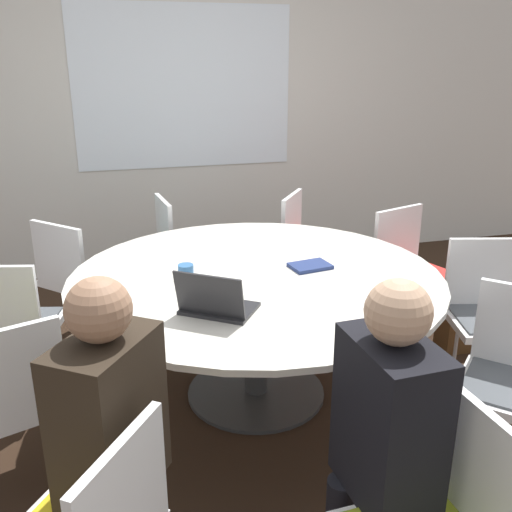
{
  "coord_description": "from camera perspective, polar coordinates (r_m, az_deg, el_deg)",
  "views": [
    {
      "loc": [
        -0.75,
        -2.68,
        1.8
      ],
      "look_at": [
        0.0,
        0.0,
        0.82
      ],
      "focal_mm": 40.0,
      "sensor_mm": 36.0,
      "label": 1
    }
  ],
  "objects": [
    {
      "name": "chair_6",
      "position": [
        4.19,
        -7.37,
        1.2
      ],
      "size": [
        0.46,
        0.48,
        0.85
      ],
      "rotation": [
        0.0,
        0.0,
        11.1
      ],
      "color": "white",
      "rests_on": "ground_plane"
    },
    {
      "name": "handbag",
      "position": [
        3.95,
        20.26,
        -6.75
      ],
      "size": [
        0.36,
        0.16,
        0.28
      ],
      "color": "#513319",
      "rests_on": "ground_plane"
    },
    {
      "name": "chair_5",
      "position": [
        4.23,
        5.19,
        1.46
      ],
      "size": [
        0.6,
        0.6,
        0.85
      ],
      "rotation": [
        0.0,
        0.0,
        10.37
      ],
      "color": "white",
      "rests_on": "ground_plane"
    },
    {
      "name": "chair_3",
      "position": [
        3.4,
        22.25,
        -4.58
      ],
      "size": [
        0.53,
        0.52,
        0.85
      ],
      "rotation": [
        0.0,
        0.0,
        9.17
      ],
      "color": "white",
      "rests_on": "ground_plane"
    },
    {
      "name": "person_0",
      "position": [
        1.94,
        -14.76,
        -15.93
      ],
      "size": [
        0.39,
        0.42,
        1.2
      ],
      "rotation": [
        0.0,
        0.0,
        7.23
      ],
      "color": "#2D2319",
      "rests_on": "ground_plane"
    },
    {
      "name": "chair_9",
      "position": [
        2.58,
        -23.69,
        -12.6
      ],
      "size": [
        0.55,
        0.54,
        0.85
      ],
      "rotation": [
        0.0,
        0.0,
        12.9
      ],
      "color": "white",
      "rests_on": "ground_plane"
    },
    {
      "name": "spiral_notebook",
      "position": [
        3.08,
        5.44,
        -1.0
      ],
      "size": [
        0.23,
        0.18,
        0.02
      ],
      "color": "navy",
      "rests_on": "conference_table"
    },
    {
      "name": "chair_8",
      "position": [
        3.24,
        -23.4,
        -5.88
      ],
      "size": [
        0.53,
        0.52,
        0.85
      ],
      "rotation": [
        0.0,
        0.0,
        12.32
      ],
      "color": "white",
      "rests_on": "ground_plane"
    },
    {
      "name": "ground_plane",
      "position": [
        3.31,
        0.0,
        -13.52
      ],
      "size": [
        16.0,
        16.0,
        0.0
      ],
      "primitive_type": "plane",
      "color": "black"
    },
    {
      "name": "chair_7",
      "position": [
        3.79,
        -17.46,
        -1.53
      ],
      "size": [
        0.61,
        0.61,
        0.85
      ],
      "rotation": [
        0.0,
        0.0,
        11.76
      ],
      "color": "white",
      "rests_on": "ground_plane"
    },
    {
      "name": "laptop",
      "position": [
        2.52,
        -4.09,
        -4.71
      ],
      "size": [
        0.4,
        0.38,
        0.21
      ],
      "rotation": [
        0.0,
        0.0,
        2.52
      ],
      "color": "#232326",
      "rests_on": "conference_table"
    },
    {
      "name": "wall_back",
      "position": [
        4.98,
        -7.13,
        14.1
      ],
      "size": [
        8.0,
        0.07,
        2.7
      ],
      "color": "silver",
      "rests_on": "ground_plane"
    },
    {
      "name": "chair_4",
      "position": [
        3.92,
        15.16,
        -0.62
      ],
      "size": [
        0.55,
        0.54,
        0.85
      ],
      "rotation": [
        0.0,
        0.0,
        9.75
      ],
      "color": "white",
      "rests_on": "ground_plane"
    },
    {
      "name": "conference_table",
      "position": [
        3.02,
        0.0,
        -3.62
      ],
      "size": [
        1.94,
        1.94,
        0.72
      ],
      "color": "#333333",
      "rests_on": "ground_plane"
    },
    {
      "name": "coffee_cup",
      "position": [
        2.92,
        -7.03,
        -1.6
      ],
      "size": [
        0.08,
        0.08,
        0.08
      ],
      "color": "#33669E",
      "rests_on": "conference_table"
    },
    {
      "name": "person_1",
      "position": [
        1.9,
        12.63,
        -16.53
      ],
      "size": [
        0.27,
        0.37,
        1.2
      ],
      "rotation": [
        0.0,
        0.0,
        7.89
      ],
      "color": "black",
      "rests_on": "ground_plane"
    }
  ]
}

